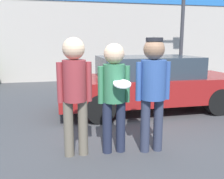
# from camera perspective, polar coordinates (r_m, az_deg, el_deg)

# --- Properties ---
(ground_plane) EXTENTS (56.00, 56.00, 0.00)m
(ground_plane) POSITION_cam_1_polar(r_m,az_deg,el_deg) (4.42, 1.39, -12.47)
(ground_plane) COLOR #3F3F42
(storefront_building) EXTENTS (24.00, 0.22, 3.77)m
(storefront_building) POSITION_cam_1_polar(r_m,az_deg,el_deg) (11.44, -7.86, 11.62)
(storefront_building) COLOR #B2A89E
(storefront_building) RESTS_ON ground
(person_left) EXTENTS (0.52, 0.35, 1.82)m
(person_left) POSITION_cam_1_polar(r_m,az_deg,el_deg) (3.76, -8.54, 0.76)
(person_left) COLOR #665B4C
(person_left) RESTS_ON ground
(person_middle_with_frisbee) EXTENTS (0.51, 0.54, 1.73)m
(person_middle_with_frisbee) POSITION_cam_1_polar(r_m,az_deg,el_deg) (3.84, 0.48, 0.12)
(person_middle_with_frisbee) COLOR #1E2338
(person_middle_with_frisbee) RESTS_ON ground
(person_right) EXTENTS (0.56, 0.39, 1.81)m
(person_right) POSITION_cam_1_polar(r_m,az_deg,el_deg) (3.92, 9.36, 1.38)
(person_right) COLOR #2D3347
(person_right) RESTS_ON ground
(parked_car_near) EXTENTS (4.65, 1.80, 1.39)m
(parked_car_near) POSITION_cam_1_polar(r_m,az_deg,el_deg) (6.45, 8.56, 1.47)
(parked_car_near) COLOR maroon
(parked_car_near) RESTS_ON ground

